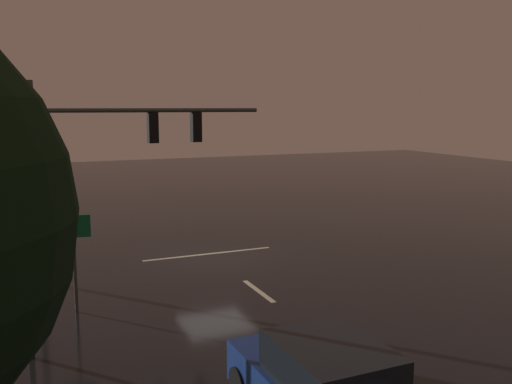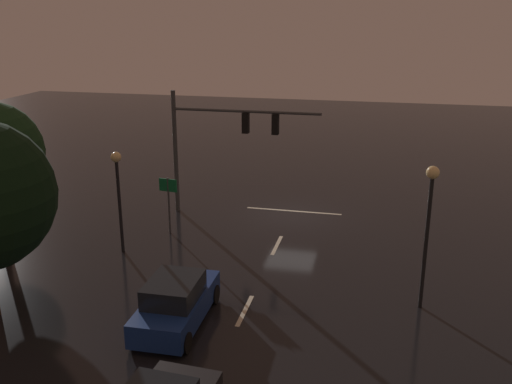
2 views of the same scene
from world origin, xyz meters
name	(u,v)px [view 1 (image 1 of 2)]	position (x,y,z in m)	size (l,w,h in m)	color
ground_plane	(215,258)	(0.00, 0.00, 0.00)	(80.00, 80.00, 0.00)	black
traffic_signal_assembly	(114,147)	(3.54, 0.49, 4.22)	(7.52, 0.47, 6.28)	#383A3D
lane_dash_far	(259,291)	(0.00, 4.00, 0.00)	(2.20, 0.16, 0.01)	beige
lane_dash_mid	(376,378)	(0.00, 10.00, 0.00)	(2.20, 0.16, 0.01)	beige
stop_bar	(209,254)	(0.00, -0.70, 0.00)	(5.00, 0.16, 0.01)	beige
street_lamp_right_kerb	(23,217)	(6.43, 6.17, 3.18)	(0.44, 0.44, 4.47)	black
route_sign	(74,241)	(5.21, 3.66, 1.96)	(0.90, 0.19, 2.71)	#383A3D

